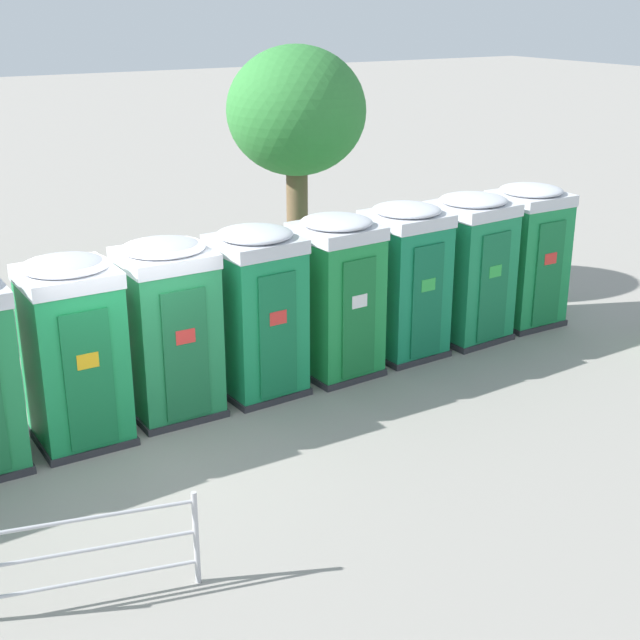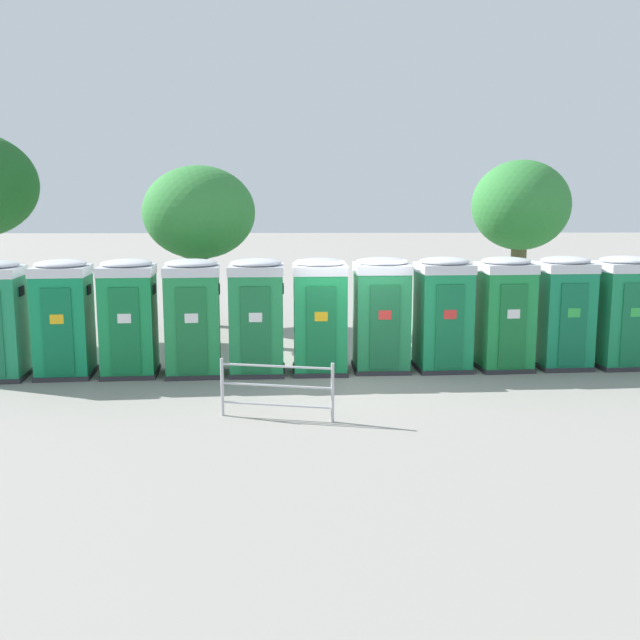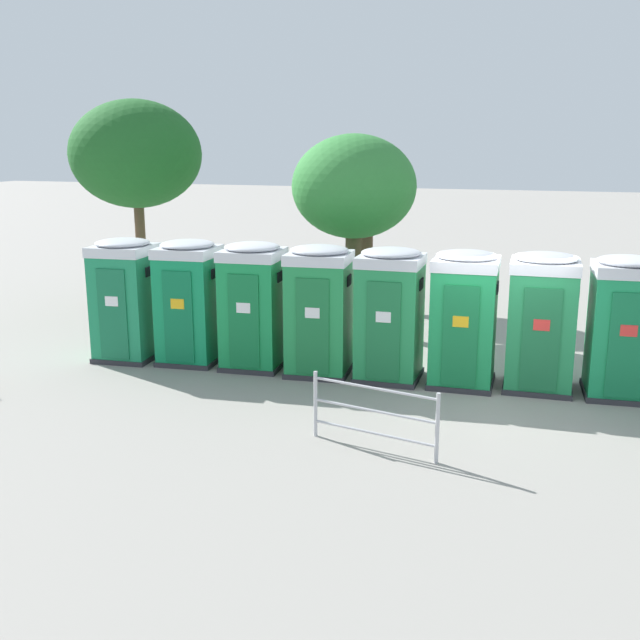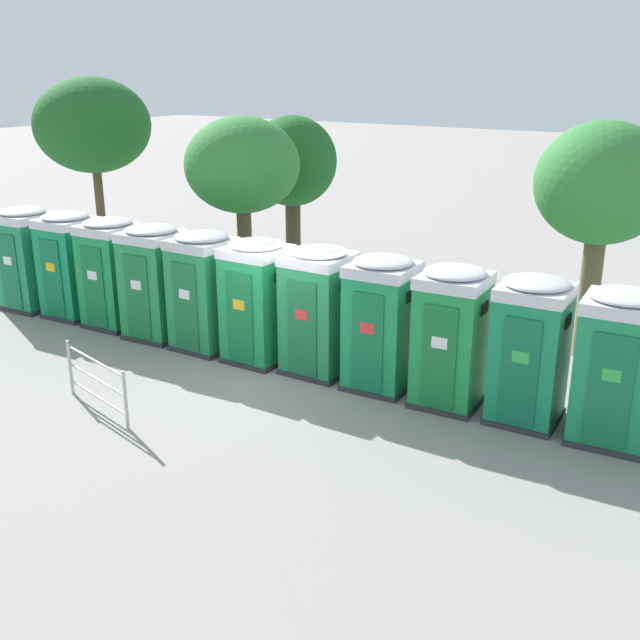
# 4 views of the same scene
# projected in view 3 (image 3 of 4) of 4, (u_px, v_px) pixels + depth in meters

# --- Properties ---
(ground_plane) EXTENTS (120.00, 120.00, 0.00)m
(ground_plane) POSITION_uv_depth(u_px,v_px,m) (498.00, 392.00, 13.68)
(ground_plane) COLOR gray
(portapotty_0) EXTENTS (1.27, 1.29, 2.54)m
(portapotty_0) POSITION_uv_depth(u_px,v_px,m) (126.00, 299.00, 15.55)
(portapotty_0) COLOR #2D2D33
(portapotty_0) RESTS_ON ground
(portapotty_1) EXTENTS (1.26, 1.29, 2.54)m
(portapotty_1) POSITION_uv_depth(u_px,v_px,m) (189.00, 301.00, 15.30)
(portapotty_1) COLOR #2D2D33
(portapotty_1) RESTS_ON ground
(portapotty_2) EXTENTS (1.26, 1.28, 2.54)m
(portapotty_2) POSITION_uv_depth(u_px,v_px,m) (253.00, 305.00, 14.95)
(portapotty_2) COLOR #2D2D33
(portapotty_2) RESTS_ON ground
(portapotty_3) EXTENTS (1.32, 1.30, 2.54)m
(portapotty_3) POSITION_uv_depth(u_px,v_px,m) (319.00, 310.00, 14.53)
(portapotty_3) COLOR #2D2D33
(portapotty_3) RESTS_ON ground
(portapotty_4) EXTENTS (1.23, 1.22, 2.54)m
(portapotty_4) POSITION_uv_depth(u_px,v_px,m) (390.00, 314.00, 14.19)
(portapotty_4) COLOR #2D2D33
(portapotty_4) RESTS_ON ground
(portapotty_5) EXTENTS (1.22, 1.23, 2.54)m
(portapotty_5) POSITION_uv_depth(u_px,v_px,m) (464.00, 318.00, 13.84)
(portapotty_5) COLOR #2D2D33
(portapotty_5) RESTS_ON ground
(portapotty_6) EXTENTS (1.26, 1.23, 2.54)m
(portapotty_6) POSITION_uv_depth(u_px,v_px,m) (542.00, 321.00, 13.60)
(portapotty_6) COLOR #2D2D33
(portapotty_6) RESTS_ON ground
(portapotty_7) EXTENTS (1.26, 1.28, 2.54)m
(portapotty_7) POSITION_uv_depth(u_px,v_px,m) (623.00, 326.00, 13.21)
(portapotty_7) COLOR #2D2D33
(portapotty_7) RESTS_ON ground
(street_tree_0) EXTENTS (3.38, 3.38, 5.53)m
(street_tree_0) POSITION_uv_depth(u_px,v_px,m) (136.00, 155.00, 19.30)
(street_tree_0) COLOR brown
(street_tree_0) RESTS_ON ground
(street_tree_2) EXTENTS (2.52, 2.52, 4.51)m
(street_tree_2) POSITION_uv_depth(u_px,v_px,m) (366.00, 190.00, 20.03)
(street_tree_2) COLOR #4C3826
(street_tree_2) RESTS_ON ground
(street_tree_3) EXTENTS (2.90, 2.90, 4.65)m
(street_tree_3) POSITION_uv_depth(u_px,v_px,m) (354.00, 188.00, 17.34)
(street_tree_3) COLOR brown
(street_tree_3) RESTS_ON ground
(event_barrier) EXTENTS (2.01, 0.49, 1.05)m
(event_barrier) POSITION_uv_depth(u_px,v_px,m) (374.00, 413.00, 11.03)
(event_barrier) COLOR #B7B7BC
(event_barrier) RESTS_ON ground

